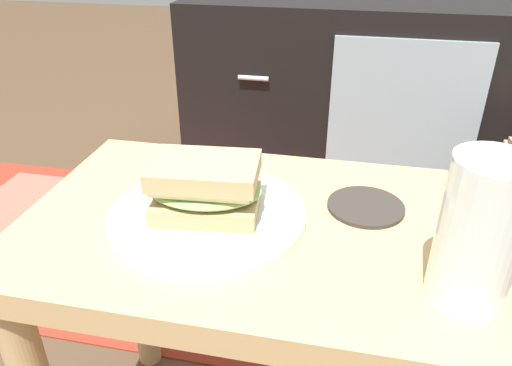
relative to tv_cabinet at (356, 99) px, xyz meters
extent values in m
cube|color=tan|center=(-0.11, -0.95, 0.15)|extent=(0.56, 0.36, 0.04)
cylinder|color=tan|center=(-0.35, -0.80, -0.08)|extent=(0.04, 0.04, 0.43)
cylinder|color=tan|center=(0.14, -0.80, -0.08)|extent=(0.04, 0.04, 0.43)
cube|color=black|center=(0.00, 0.00, 0.00)|extent=(0.96, 0.44, 0.58)
cube|color=#8C9EA8|center=(0.12, -0.22, 0.01)|extent=(0.37, 0.01, 0.44)
cylinder|color=silver|center=(-0.26, -0.23, 0.12)|extent=(0.08, 0.01, 0.01)
cylinder|color=silver|center=(-0.26, -0.23, -0.10)|extent=(0.08, 0.01, 0.01)
cube|color=maroon|center=(-0.58, -0.45, -0.29)|extent=(1.24, 0.69, 0.01)
cube|color=#BA5B4C|center=(-0.58, -0.45, -0.28)|extent=(1.01, 0.57, 0.00)
cylinder|color=silver|center=(-0.16, -0.96, 0.17)|extent=(0.24, 0.24, 0.01)
cube|color=tan|center=(-0.16, -0.96, 0.19)|extent=(0.13, 0.10, 0.02)
ellipsoid|color=#8CB260|center=(-0.16, -0.96, 0.21)|extent=(0.14, 0.11, 0.02)
cube|color=beige|center=(-0.16, -0.96, 0.22)|extent=(0.12, 0.09, 0.01)
cube|color=tan|center=(-0.16, -0.96, 0.23)|extent=(0.13, 0.10, 0.02)
cylinder|color=silver|center=(0.12, -1.04, 0.24)|extent=(0.07, 0.07, 0.15)
cylinder|color=#B26014|center=(0.12, -1.04, 0.23)|extent=(0.07, 0.07, 0.12)
cylinder|color=white|center=(0.12, -1.04, 0.30)|extent=(0.07, 0.07, 0.01)
cylinder|color=#332D28|center=(0.02, -0.90, 0.17)|extent=(0.10, 0.10, 0.01)
camera|label=1|loc=(-0.01, -1.43, 0.50)|focal=34.25mm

